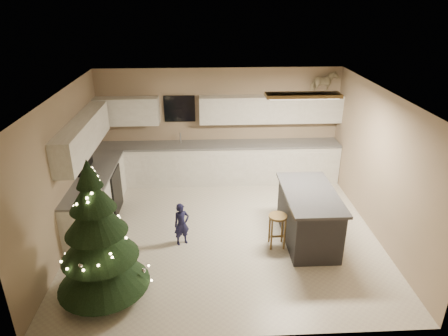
{
  "coord_description": "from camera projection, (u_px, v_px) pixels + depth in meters",
  "views": [
    {
      "loc": [
        -0.34,
        -6.34,
        4.11
      ],
      "look_at": [
        0.0,
        0.35,
        1.15
      ],
      "focal_mm": 32.0,
      "sensor_mm": 36.0,
      "label": 1
    }
  ],
  "objects": [
    {
      "name": "cabinetry",
      "position": [
        179.0,
        161.0,
        8.63
      ],
      "size": [
        5.5,
        3.2,
        2.0
      ],
      "color": "white",
      "rests_on": "ground_plane"
    },
    {
      "name": "toddler",
      "position": [
        182.0,
        224.0,
        6.98
      ],
      "size": [
        0.34,
        0.29,
        0.78
      ],
      "primitive_type": "imported",
      "rotation": [
        0.0,
        0.0,
        0.43
      ],
      "color": "black",
      "rests_on": "ground_plane"
    },
    {
      "name": "ground_plane",
      "position": [
        225.0,
        232.0,
        7.47
      ],
      "size": [
        5.5,
        5.5,
        0.0
      ],
      "primitive_type": "plane",
      "color": "beige"
    },
    {
      "name": "rocking_horse",
      "position": [
        324.0,
        83.0,
        8.78
      ],
      "size": [
        0.65,
        0.45,
        0.52
      ],
      "rotation": [
        0.0,
        0.0,
        1.9
      ],
      "color": "brown",
      "rests_on": "cabinetry"
    },
    {
      "name": "room_shell",
      "position": [
        226.0,
        144.0,
        6.77
      ],
      "size": [
        5.52,
        5.02,
        2.61
      ],
      "color": "tan",
      "rests_on": "ground_plane"
    },
    {
      "name": "christmas_tree",
      "position": [
        99.0,
        244.0,
        5.57
      ],
      "size": [
        1.36,
        1.32,
        2.18
      ],
      "rotation": [
        0.0,
        0.0,
        0.21
      ],
      "color": "#3F2816",
      "rests_on": "ground_plane"
    },
    {
      "name": "island",
      "position": [
        308.0,
        216.0,
        7.06
      ],
      "size": [
        0.9,
        1.7,
        0.95
      ],
      "color": "black",
      "rests_on": "ground_plane"
    },
    {
      "name": "bar_stool",
      "position": [
        277.0,
        223.0,
        6.88
      ],
      "size": [
        0.32,
        0.32,
        0.61
      ],
      "rotation": [
        0.0,
        0.0,
        -0.14
      ],
      "color": "brown",
      "rests_on": "ground_plane"
    }
  ]
}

